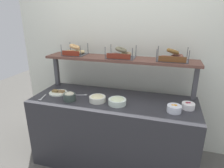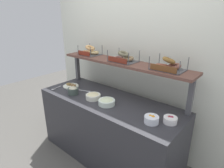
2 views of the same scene
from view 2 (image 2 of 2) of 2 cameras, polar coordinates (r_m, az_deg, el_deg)
The scene contains 17 objects.
ground_plane at distance 2.79m, azimuth -1.10°, elevation -20.74°, with size 8.00×8.00×0.00m, color #595651.
back_wall at distance 2.62m, azimuth 6.76°, elevation 6.20°, with size 3.08×0.06×2.40m, color silver.
deli_counter at distance 2.53m, azimuth -1.16°, elevation -13.48°, with size 1.88×0.70×0.85m, color #2D2D33.
shelf_riser_left at distance 3.03m, azimuth -10.39°, elevation 5.04°, with size 0.05×0.05×0.40m, color #4C4C51.
shelf_riser_right at distance 2.07m, azimuth 22.66°, elevation -3.63°, with size 0.05×0.05×0.40m, color #4C4C51.
upper_shelf at distance 2.38m, azimuth 3.03°, elevation 6.50°, with size 1.84×0.32×0.03m, color brown.
bowl_potato_salad at distance 2.34m, azimuth -5.73°, elevation -3.66°, with size 0.18×0.18×0.08m.
bowl_tuna_salad at distance 2.51m, azimuth -11.72°, elevation -1.90°, with size 0.14×0.14×0.10m.
bowl_fruit_salad at distance 1.88m, azimuth 11.84°, elevation -10.39°, with size 0.14×0.14×0.08m.
bowl_scallion_spread at distance 2.18m, azimuth -1.64°, elevation -5.35°, with size 0.19×0.19×0.08m.
bowl_beet_salad at distance 1.92m, azimuth 17.21°, elevation -10.27°, with size 0.13×0.13×0.07m.
serving_plate_white at distance 2.79m, azimuth -12.30°, elevation -0.54°, with size 0.22×0.22×0.04m.
serving_spoon_near_plate at distance 2.75m, azimuth -16.88°, elevation -1.35°, with size 0.06×0.17×0.01m.
serving_spoon_by_edge at distance 2.57m, azimuth -7.69°, elevation -2.13°, with size 0.18×0.07×0.01m.
bagel_basket_plain at distance 2.77m, azimuth -6.68°, elevation 9.69°, with size 0.28×0.25×0.14m.
bagel_basket_poppy at distance 2.36m, azimuth 3.34°, elevation 7.85°, with size 0.33×0.26×0.14m.
bagel_basket_cinnamon_raisin at distance 2.08m, azimuth 16.57°, elevation 5.40°, with size 0.34×0.26×0.15m.
Camera 2 is at (1.40, -1.57, 1.84)m, focal length 30.23 mm.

